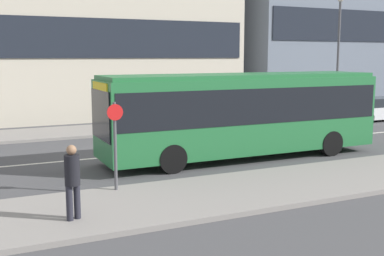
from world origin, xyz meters
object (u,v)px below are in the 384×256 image
at_px(parked_car_1, 378,110).
at_px(street_lamp, 339,44).
at_px(pedestrian_near_stop, 72,178).
at_px(bus_stop_sign, 115,139).
at_px(city_bus, 242,110).
at_px(parked_car_0, 305,115).

relative_size(parked_car_1, street_lamp, 0.66).
relative_size(parked_car_1, pedestrian_near_stop, 2.74).
relative_size(parked_car_1, bus_stop_sign, 1.93).
height_order(parked_car_1, bus_stop_sign, bus_stop_sign).
bearing_deg(parked_car_1, pedestrian_near_stop, -152.58).
xyz_separation_m(city_bus, parked_car_1, (12.81, 5.71, -1.17)).
bearing_deg(bus_stop_sign, city_bus, 25.69).
bearing_deg(city_bus, bus_stop_sign, -156.92).
relative_size(parked_car_0, parked_car_1, 0.90).
distance_m(pedestrian_near_stop, bus_stop_sign, 2.54).
distance_m(parked_car_1, pedestrian_near_stop, 22.50).
relative_size(city_bus, street_lamp, 1.49).
height_order(parked_car_0, street_lamp, street_lamp).
bearing_deg(parked_car_1, bus_stop_sign, -155.45).
distance_m(city_bus, parked_car_0, 9.38).
height_order(bus_stop_sign, street_lamp, street_lamp).
bearing_deg(parked_car_0, bus_stop_sign, -147.32).
distance_m(parked_car_0, street_lamp, 5.61).
height_order(city_bus, bus_stop_sign, city_bus).
relative_size(pedestrian_near_stop, bus_stop_sign, 0.70).
xyz_separation_m(city_bus, street_lamp, (11.08, 7.39, 2.66)).
height_order(pedestrian_near_stop, bus_stop_sign, bus_stop_sign).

